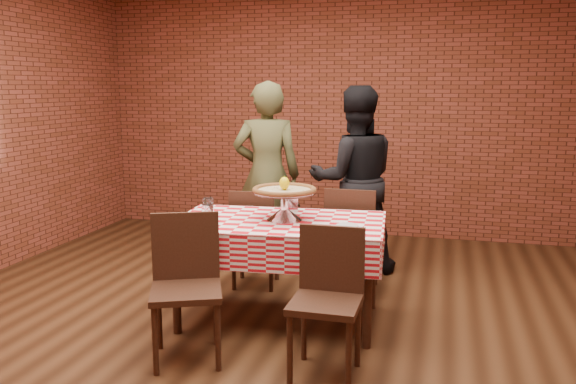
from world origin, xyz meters
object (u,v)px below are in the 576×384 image
object	(u,v)px
pizza_stand	(284,206)
water_glass_right	(208,206)
table	(279,271)
chair_far_right	(353,238)
chair_near_right	(325,306)
diner_black	(354,180)
pizza	(284,191)
chair_near_left	(186,290)
condiment_caddy	(291,201)
water_glass_left	(208,213)
chair_far_left	(256,237)
diner_olive	(267,175)

from	to	relation	value
pizza_stand	water_glass_right	world-z (taller)	pizza_stand
table	water_glass_right	distance (m)	0.72
table	chair_far_right	bearing A→B (deg)	62.67
table	chair_far_right	xyz separation A→B (m)	(0.41, 0.80, 0.07)
chair_near_right	diner_black	size ratio (longest dim) A/B	0.51
chair_far_right	diner_black	bearing A→B (deg)	-81.00
pizza_stand	chair_near_right	world-z (taller)	pizza_stand
pizza	diner_black	distance (m)	1.37
pizza	chair_near_left	bearing A→B (deg)	-117.76
condiment_caddy	diner_black	bearing A→B (deg)	54.59
chair_near_left	diner_black	size ratio (longest dim) A/B	0.53
chair_near_left	chair_far_right	xyz separation A→B (m)	(0.80, 1.57, -0.01)
water_glass_right	condiment_caddy	xyz separation A→B (m)	(0.56, 0.30, 0.01)
pizza_stand	pizza	size ratio (longest dim) A/B	1.00
water_glass_left	water_glass_right	distance (m)	0.25
water_glass_right	chair_far_right	xyz separation A→B (m)	(0.98, 0.77, -0.37)
pizza	chair_far_left	distance (m)	0.98
table	chair_far_right	world-z (taller)	chair_far_right
diner_olive	diner_black	bearing A→B (deg)	167.86
pizza_stand	chair_near_left	world-z (taller)	pizza_stand
water_glass_left	diner_black	world-z (taller)	diner_black
water_glass_right	chair_far_left	distance (m)	0.79
pizza	water_glass_left	size ratio (longest dim) A/B	3.58
water_glass_left	chair_far_left	xyz separation A→B (m)	(0.06, 0.90, -0.39)
pizza	chair_near_left	xyz separation A→B (m)	(-0.42, -0.79, -0.51)
condiment_caddy	table	bearing A→B (deg)	-106.38
pizza_stand	chair_far_left	xyz separation A→B (m)	(-0.44, 0.68, -0.43)
table	water_glass_left	xyz separation A→B (m)	(-0.47, -0.19, 0.45)
water_glass_right	pizza	bearing A→B (deg)	-1.02
table	chair_far_left	bearing A→B (deg)	120.32
table	chair_far_right	size ratio (longest dim) A/B	1.65
chair_near_left	chair_far_left	distance (m)	1.48
pizza_stand	condiment_caddy	world-z (taller)	pizza_stand
water_glass_right	condiment_caddy	size ratio (longest dim) A/B	0.82
water_glass_right	diner_black	bearing A→B (deg)	55.90
chair_far_left	diner_olive	world-z (taller)	diner_olive
chair_far_left	pizza_stand	bearing A→B (deg)	115.89
table	condiment_caddy	distance (m)	0.57
pizza_stand	diner_black	distance (m)	1.37
water_glass_left	chair_near_right	world-z (taller)	water_glass_left
pizza_stand	pizza	distance (m)	0.11
table	chair_near_right	world-z (taller)	chair_near_right
water_glass_right	diner_black	world-z (taller)	diner_black
table	chair_near_right	bearing A→B (deg)	-56.80
water_glass_right	chair_near_right	world-z (taller)	water_glass_right
pizza	chair_far_left	size ratio (longest dim) A/B	0.54
water_glass_right	diner_olive	bearing A→B (deg)	86.99
chair_far_left	diner_olive	size ratio (longest dim) A/B	0.49
pizza_stand	chair_near_right	size ratio (longest dim) A/B	0.53
chair_far_right	diner_olive	world-z (taller)	diner_olive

